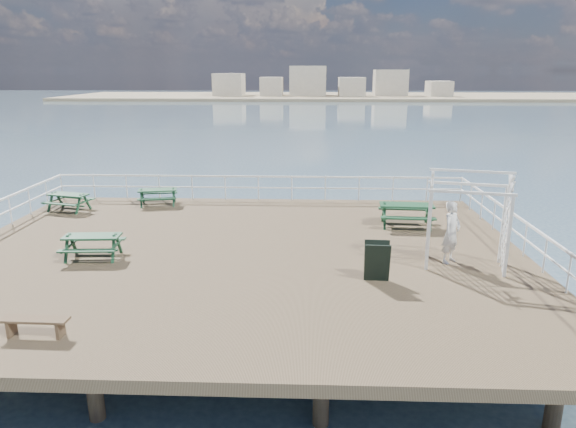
{
  "coord_description": "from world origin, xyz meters",
  "views": [
    {
      "loc": [
        2.15,
        -15.18,
        5.53
      ],
      "look_at": [
        1.54,
        0.62,
        1.1
      ],
      "focal_mm": 32.0,
      "sensor_mm": 36.0,
      "label": 1
    }
  ],
  "objects_px": {
    "picnic_table_a": "(68,198)",
    "picnic_table_d": "(92,242)",
    "trellis_arbor": "(467,224)",
    "picnic_table_c": "(406,210)",
    "flat_bench_far": "(35,323)",
    "picnic_table_b": "(158,194)",
    "person": "(451,232)"
  },
  "relations": [
    {
      "from": "picnic_table_b",
      "to": "picnic_table_a",
      "type": "bearing_deg",
      "value": -174.32
    },
    {
      "from": "flat_bench_far",
      "to": "person",
      "type": "height_order",
      "value": "person"
    },
    {
      "from": "trellis_arbor",
      "to": "picnic_table_a",
      "type": "bearing_deg",
      "value": 171.29
    },
    {
      "from": "picnic_table_a",
      "to": "picnic_table_d",
      "type": "height_order",
      "value": "picnic_table_d"
    },
    {
      "from": "flat_bench_far",
      "to": "person",
      "type": "relative_size",
      "value": 0.78
    },
    {
      "from": "picnic_table_b",
      "to": "picnic_table_d",
      "type": "height_order",
      "value": "picnic_table_d"
    },
    {
      "from": "picnic_table_c",
      "to": "person",
      "type": "bearing_deg",
      "value": -76.66
    },
    {
      "from": "picnic_table_a",
      "to": "flat_bench_far",
      "type": "distance_m",
      "value": 10.94
    },
    {
      "from": "picnic_table_c",
      "to": "picnic_table_d",
      "type": "distance_m",
      "value": 10.82
    },
    {
      "from": "picnic_table_b",
      "to": "person",
      "type": "distance_m",
      "value": 12.4
    },
    {
      "from": "picnic_table_b",
      "to": "trellis_arbor",
      "type": "height_order",
      "value": "trellis_arbor"
    },
    {
      "from": "trellis_arbor",
      "to": "person",
      "type": "distance_m",
      "value": 0.56
    },
    {
      "from": "picnic_table_c",
      "to": "picnic_table_d",
      "type": "height_order",
      "value": "picnic_table_c"
    },
    {
      "from": "picnic_table_a",
      "to": "picnic_table_c",
      "type": "distance_m",
      "value": 13.5
    },
    {
      "from": "picnic_table_a",
      "to": "trellis_arbor",
      "type": "bearing_deg",
      "value": -7.25
    },
    {
      "from": "picnic_table_b",
      "to": "flat_bench_far",
      "type": "relative_size",
      "value": 1.23
    },
    {
      "from": "picnic_table_a",
      "to": "person",
      "type": "bearing_deg",
      "value": -6.64
    },
    {
      "from": "trellis_arbor",
      "to": "picnic_table_c",
      "type": "bearing_deg",
      "value": 116.42
    },
    {
      "from": "picnic_table_a",
      "to": "picnic_table_b",
      "type": "bearing_deg",
      "value": 31.11
    },
    {
      "from": "picnic_table_b",
      "to": "picnic_table_d",
      "type": "xyz_separation_m",
      "value": [
        -0.17,
        -6.44,
        0.03
      ]
    },
    {
      "from": "picnic_table_d",
      "to": "person",
      "type": "xyz_separation_m",
      "value": [
        10.79,
        0.05,
        0.41
      ]
    },
    {
      "from": "trellis_arbor",
      "to": "flat_bench_far",
      "type": "bearing_deg",
      "value": -143.61
    },
    {
      "from": "picnic_table_a",
      "to": "picnic_table_c",
      "type": "relative_size",
      "value": 0.93
    },
    {
      "from": "picnic_table_d",
      "to": "flat_bench_far",
      "type": "distance_m",
      "value": 4.85
    },
    {
      "from": "picnic_table_b",
      "to": "person",
      "type": "height_order",
      "value": "person"
    },
    {
      "from": "picnic_table_a",
      "to": "picnic_table_d",
      "type": "bearing_deg",
      "value": -44.89
    },
    {
      "from": "flat_bench_far",
      "to": "trellis_arbor",
      "type": "height_order",
      "value": "trellis_arbor"
    },
    {
      "from": "picnic_table_c",
      "to": "trellis_arbor",
      "type": "bearing_deg",
      "value": -72.71
    },
    {
      "from": "person",
      "to": "picnic_table_c",
      "type": "bearing_deg",
      "value": 54.74
    },
    {
      "from": "flat_bench_far",
      "to": "trellis_arbor",
      "type": "bearing_deg",
      "value": 24.96
    },
    {
      "from": "picnic_table_d",
      "to": "trellis_arbor",
      "type": "distance_m",
      "value": 11.15
    },
    {
      "from": "picnic_table_d",
      "to": "trellis_arbor",
      "type": "bearing_deg",
      "value": -5.29
    }
  ]
}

